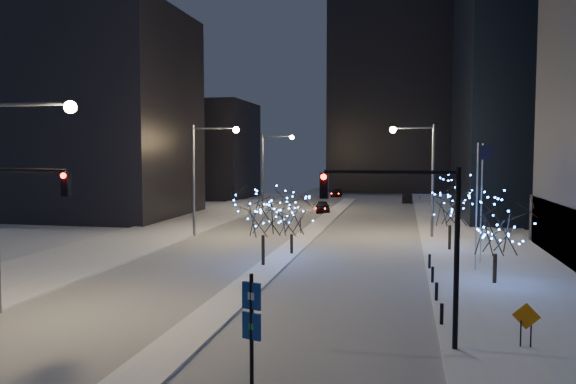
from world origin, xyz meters
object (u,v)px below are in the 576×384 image
(street_lamp_w_mid, at_px, (205,164))
(holiday_tree_plaza_far, at_px, (450,203))
(holiday_tree_median_far, at_px, (292,216))
(holiday_tree_median_near, at_px, (263,211))
(traffic_signal_east, at_px, (414,226))
(construction_sign, at_px, (526,320))
(car_mid, at_px, (407,198))
(car_far, at_px, (336,193))
(street_lamp_w_near, at_px, (14,175))
(street_lamp_w_far, at_px, (270,161))
(wayfinding_sign, at_px, (252,319))
(holiday_tree_plaza_near, at_px, (496,227))
(car_near, at_px, (323,207))
(street_lamp_east, at_px, (422,165))

(street_lamp_w_mid, relative_size, holiday_tree_plaza_far, 1.73)
(holiday_tree_median_far, bearing_deg, holiday_tree_median_near, -102.36)
(traffic_signal_east, height_order, construction_sign, traffic_signal_east)
(car_mid, distance_m, car_far, 15.09)
(street_lamp_w_near, distance_m, construction_sign, 22.73)
(street_lamp_w_far, height_order, car_far, street_lamp_w_far)
(wayfinding_sign, bearing_deg, street_lamp_w_far, 122.80)
(construction_sign, bearing_deg, traffic_signal_east, -158.27)
(holiday_tree_plaza_near, bearing_deg, traffic_signal_east, -112.07)
(street_lamp_w_mid, distance_m, traffic_signal_east, 31.60)
(traffic_signal_east, xyz_separation_m, holiday_tree_plaza_near, (4.71, 11.62, -1.39))
(street_lamp_w_far, distance_m, car_near, 9.78)
(street_lamp_w_near, distance_m, street_lamp_w_far, 50.00)
(street_lamp_w_near, distance_m, car_mid, 66.41)
(traffic_signal_east, height_order, holiday_tree_median_far, traffic_signal_east)
(car_far, distance_m, holiday_tree_median_near, 60.29)
(car_mid, distance_m, holiday_tree_plaza_near, 53.33)
(street_lamp_w_far, relative_size, construction_sign, 5.87)
(car_far, relative_size, holiday_tree_median_near, 0.80)
(street_lamp_w_near, bearing_deg, car_near, 81.07)
(street_lamp_w_near, bearing_deg, holiday_tree_plaza_far, 45.84)
(holiday_tree_median_near, xyz_separation_m, holiday_tree_plaza_far, (12.50, 8.65, -0.03))
(holiday_tree_plaza_near, bearing_deg, construction_sign, -92.60)
(street_lamp_w_far, xyz_separation_m, wayfinding_sign, (12.85, -55.89, -4.19))
(construction_sign, bearing_deg, car_far, 113.86)
(car_near, xyz_separation_m, construction_sign, (14.66, -47.60, 0.44))
(traffic_signal_east, xyz_separation_m, car_mid, (0.06, 64.68, -4.07))
(holiday_tree_median_near, distance_m, construction_sign, 19.13)
(street_lamp_east, distance_m, traffic_signal_east, 29.08)
(construction_sign, bearing_deg, street_lamp_w_mid, 142.76)
(street_lamp_w_near, height_order, street_lamp_east, same)
(street_lamp_w_near, distance_m, street_lamp_w_mid, 25.00)
(holiday_tree_plaza_far, bearing_deg, holiday_tree_plaza_near, -81.45)
(traffic_signal_east, bearing_deg, holiday_tree_plaza_near, 67.93)
(street_lamp_east, height_order, wayfinding_sign, street_lamp_east)
(street_lamp_w_near, xyz_separation_m, street_lamp_w_mid, (0.00, 25.00, 0.00))
(street_lamp_w_mid, distance_m, street_lamp_w_far, 25.00)
(holiday_tree_median_near, distance_m, holiday_tree_plaza_far, 15.21)
(holiday_tree_plaza_near, height_order, holiday_tree_plaza_far, holiday_tree_plaza_far)
(car_mid, bearing_deg, street_lamp_east, 90.93)
(street_lamp_w_mid, bearing_deg, car_near, 71.59)
(holiday_tree_plaza_far, xyz_separation_m, wayfinding_sign, (-8.09, -27.45, -1.38))
(street_lamp_w_mid, bearing_deg, construction_sign, -48.81)
(holiday_tree_plaza_near, bearing_deg, car_mid, 95.01)
(street_lamp_east, distance_m, car_mid, 36.15)
(street_lamp_w_near, xyz_separation_m, construction_sign, (22.09, -0.25, -5.32))
(car_near, xyz_separation_m, holiday_tree_plaza_far, (13.50, -25.79, 2.95))
(car_far, xyz_separation_m, wayfinding_sign, (6.72, -78.96, 1.67))
(car_far, bearing_deg, holiday_tree_plaza_far, -76.50)
(holiday_tree_plaza_far, bearing_deg, street_lamp_east, 106.61)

